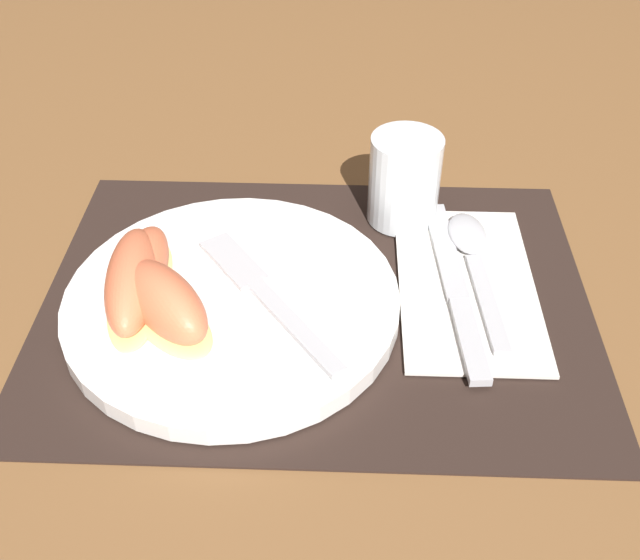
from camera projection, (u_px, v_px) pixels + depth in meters
The scene contains 11 objects.
ground_plane at pixel (316, 300), 0.62m from camera, with size 3.00×3.00×0.00m, color brown.
placemat at pixel (316, 298), 0.62m from camera, with size 0.45×0.34×0.00m.
plate at pixel (232, 302), 0.60m from camera, with size 0.27×0.27×0.02m.
juice_glass at pixel (404, 184), 0.68m from camera, with size 0.06×0.06×0.08m.
napkin at pixel (466, 284), 0.63m from camera, with size 0.11×0.21×0.00m.
knife at pixel (455, 288), 0.62m from camera, with size 0.03×0.22×0.01m.
spoon at pixel (472, 250), 0.65m from camera, with size 0.04×0.18×0.01m.
fork at pixel (260, 290), 0.60m from camera, with size 0.13×0.16×0.00m.
citrus_wedge_0 at pixel (142, 271), 0.60m from camera, with size 0.04×0.11×0.03m.
citrus_wedge_1 at pixel (133, 283), 0.58m from camera, with size 0.06×0.13×0.04m.
citrus_wedge_2 at pixel (166, 304), 0.56m from camera, with size 0.10×0.11×0.05m.
Camera 1 is at (0.02, -0.46, 0.42)m, focal length 42.00 mm.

